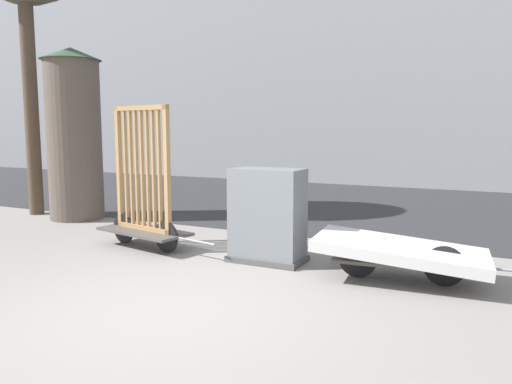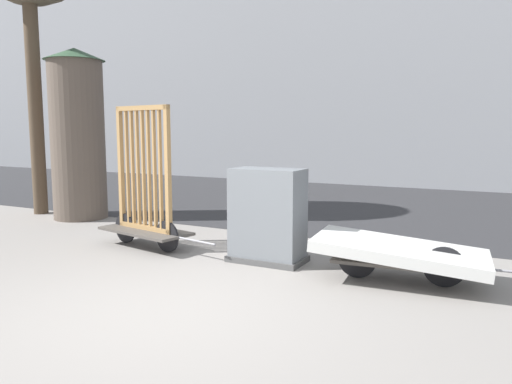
{
  "view_description": "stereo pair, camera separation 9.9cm",
  "coord_description": "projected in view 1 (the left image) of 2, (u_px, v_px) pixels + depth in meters",
  "views": [
    {
      "loc": [
        2.94,
        -3.87,
        1.81
      ],
      "look_at": [
        0.0,
        2.04,
        0.96
      ],
      "focal_mm": 35.0,
      "sensor_mm": 36.0,
      "label": 1
    },
    {
      "loc": [
        3.03,
        -3.82,
        1.81
      ],
      "look_at": [
        0.0,
        2.04,
        0.96
      ],
      "focal_mm": 35.0,
      "sensor_mm": 36.0,
      "label": 2
    }
  ],
  "objects": [
    {
      "name": "ground_plane",
      "position": [
        165.0,
        311.0,
        4.96
      ],
      "size": [
        60.0,
        60.0,
        0.0
      ],
      "primitive_type": "plane",
      "color": "gray"
    },
    {
      "name": "road_strip",
      "position": [
        363.0,
        205.0,
        11.87
      ],
      "size": [
        56.0,
        7.98,
        0.01
      ],
      "color": "#2D2D30",
      "rests_on": "ground_plane"
    },
    {
      "name": "bike_cart_with_bedframe",
      "position": [
        143.0,
        201.0,
        7.52
      ],
      "size": [
        2.25,
        0.93,
        2.14
      ],
      "rotation": [
        0.0,
        0.0,
        -0.2
      ],
      "color": "#4C4742",
      "rests_on": "ground_plane"
    },
    {
      "name": "bike_cart_with_mattress",
      "position": [
        400.0,
        252.0,
        5.89
      ],
      "size": [
        2.49,
        1.22,
        0.53
      ],
      "rotation": [
        0.0,
        0.0,
        0.1
      ],
      "color": "#4C4742",
      "rests_on": "ground_plane"
    },
    {
      "name": "utility_cabinet",
      "position": [
        268.0,
        219.0,
        6.75
      ],
      "size": [
        1.02,
        0.59,
        1.27
      ],
      "color": "#4C4C4C",
      "rests_on": "ground_plane"
    },
    {
      "name": "advertising_column",
      "position": [
        74.0,
        133.0,
        9.88
      ],
      "size": [
        1.18,
        1.18,
        3.37
      ],
      "color": "brown",
      "rests_on": "ground_plane"
    }
  ]
}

